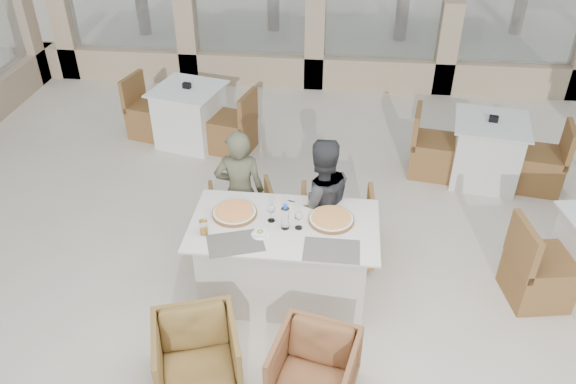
# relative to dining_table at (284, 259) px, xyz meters

# --- Properties ---
(ground) EXTENTS (80.00, 80.00, 0.00)m
(ground) POSITION_rel_dining_table_xyz_m (-0.06, -0.10, -0.39)
(ground) COLOR beige
(ground) RESTS_ON ground
(perimeter_wall_far) EXTENTS (10.00, 0.34, 1.60)m
(perimeter_wall_far) POSITION_rel_dining_table_xyz_m (-0.06, 4.70, 0.42)
(perimeter_wall_far) COLOR tan
(perimeter_wall_far) RESTS_ON ground
(dining_table) EXTENTS (1.60, 0.90, 0.77)m
(dining_table) POSITION_rel_dining_table_xyz_m (0.00, 0.00, 0.00)
(dining_table) COLOR silver
(dining_table) RESTS_ON ground
(placemat_near_left) EXTENTS (0.52, 0.43, 0.00)m
(placemat_near_left) POSITION_rel_dining_table_xyz_m (-0.36, -0.29, 0.39)
(placemat_near_left) COLOR #5B574E
(placemat_near_left) RESTS_ON dining_table
(placemat_near_right) EXTENTS (0.45, 0.30, 0.00)m
(placemat_near_right) POSITION_rel_dining_table_xyz_m (0.41, -0.30, 0.39)
(placemat_near_right) COLOR #625C54
(placemat_near_right) RESTS_ON dining_table
(pizza_left) EXTENTS (0.50, 0.50, 0.05)m
(pizza_left) POSITION_rel_dining_table_xyz_m (-0.44, 0.09, 0.41)
(pizza_left) COLOR #F95822
(pizza_left) RESTS_ON dining_table
(pizza_right) EXTENTS (0.52, 0.52, 0.05)m
(pizza_right) POSITION_rel_dining_table_xyz_m (0.39, 0.09, 0.41)
(pizza_right) COLOR #C7551B
(pizza_right) RESTS_ON dining_table
(water_bottle) EXTENTS (0.09, 0.09, 0.24)m
(water_bottle) POSITION_rel_dining_table_xyz_m (0.01, -0.05, 0.50)
(water_bottle) COLOR silver
(water_bottle) RESTS_ON dining_table
(wine_glass_centre) EXTENTS (0.10, 0.10, 0.18)m
(wine_glass_centre) POSITION_rel_dining_table_xyz_m (-0.12, 0.04, 0.48)
(wine_glass_centre) COLOR silver
(wine_glass_centre) RESTS_ON dining_table
(wine_glass_near) EXTENTS (0.10, 0.10, 0.18)m
(wine_glass_near) POSITION_rel_dining_table_xyz_m (0.12, -0.04, 0.48)
(wine_glass_near) COLOR silver
(wine_glass_near) RESTS_ON dining_table
(beer_glass_left) EXTENTS (0.07, 0.07, 0.13)m
(beer_glass_left) POSITION_rel_dining_table_xyz_m (-0.64, -0.19, 0.45)
(beer_glass_left) COLOR orange
(beer_glass_left) RESTS_ON dining_table
(beer_glass_right) EXTENTS (0.08, 0.08, 0.13)m
(beer_glass_right) POSITION_rel_dining_table_xyz_m (0.21, 0.29, 0.45)
(beer_glass_right) COLOR orange
(beer_glass_right) RESTS_ON dining_table
(olive_dish) EXTENTS (0.14, 0.14, 0.04)m
(olive_dish) POSITION_rel_dining_table_xyz_m (-0.18, -0.16, 0.41)
(olive_dish) COLOR white
(olive_dish) RESTS_ON dining_table
(armchair_far_left) EXTENTS (0.78, 0.79, 0.58)m
(armchair_far_left) POSITION_rel_dining_table_xyz_m (-0.50, 0.73, -0.09)
(armchair_far_left) COLOR olive
(armchair_far_left) RESTS_ON ground
(armchair_far_right) EXTENTS (0.74, 0.76, 0.66)m
(armchair_far_right) POSITION_rel_dining_table_xyz_m (0.44, 0.59, -0.05)
(armchair_far_right) COLOR olive
(armchair_far_right) RESTS_ON ground
(armchair_near_left) EXTENTS (0.78, 0.79, 0.58)m
(armchair_near_left) POSITION_rel_dining_table_xyz_m (-0.54, -1.05, -0.10)
(armchair_near_left) COLOR olive
(armchair_near_left) RESTS_ON ground
(armchair_near_right) EXTENTS (0.70, 0.72, 0.55)m
(armchair_near_right) POSITION_rel_dining_table_xyz_m (0.34, -1.07, -0.11)
(armchair_near_right) COLOR brown
(armchair_near_right) RESTS_ON ground
(diner_left) EXTENTS (0.51, 0.36, 1.30)m
(diner_left) POSITION_rel_dining_table_xyz_m (-0.50, 0.62, 0.27)
(diner_left) COLOR #53553D
(diner_left) RESTS_ON ground
(diner_right) EXTENTS (0.78, 0.70, 1.33)m
(diner_right) POSITION_rel_dining_table_xyz_m (0.28, 0.47, 0.28)
(diner_right) COLOR #343638
(diner_right) RESTS_ON ground
(bg_table_a) EXTENTS (1.79, 1.19, 0.77)m
(bg_table_a) POSITION_rel_dining_table_xyz_m (-1.54, 2.68, 0.00)
(bg_table_a) COLOR white
(bg_table_a) RESTS_ON ground
(bg_table_b) EXTENTS (1.75, 1.07, 0.77)m
(bg_table_b) POSITION_rel_dining_table_xyz_m (2.13, 2.14, 0.00)
(bg_table_b) COLOR silver
(bg_table_b) RESTS_ON ground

